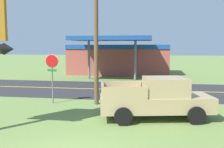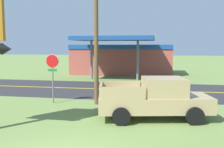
{
  "view_description": "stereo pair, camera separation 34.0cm",
  "coord_description": "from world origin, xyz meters",
  "px_view_note": "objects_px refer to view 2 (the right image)",
  "views": [
    {
      "loc": [
        2.4,
        -6.76,
        3.44
      ],
      "look_at": [
        0.0,
        8.0,
        1.8
      ],
      "focal_mm": 41.01,
      "sensor_mm": 36.0,
      "label": 1
    },
    {
      "loc": [
        2.74,
        -6.71,
        3.44
      ],
      "look_at": [
        0.0,
        8.0,
        1.8
      ],
      "focal_mm": 41.01,
      "sensor_mm": 36.0,
      "label": 2
    }
  ],
  "objects_px": {
    "gas_station": "(122,58)",
    "pickup_tan_parked_on_lawn": "(155,99)",
    "stop_sign": "(52,70)",
    "utility_pole": "(96,20)"
  },
  "relations": [
    {
      "from": "gas_station",
      "to": "pickup_tan_parked_on_lawn",
      "type": "relative_size",
      "value": 2.19
    },
    {
      "from": "stop_sign",
      "to": "gas_station",
      "type": "bearing_deg",
      "value": 84.13
    },
    {
      "from": "utility_pole",
      "to": "gas_station",
      "type": "height_order",
      "value": "utility_pole"
    },
    {
      "from": "gas_station",
      "to": "pickup_tan_parked_on_lawn",
      "type": "height_order",
      "value": "gas_station"
    },
    {
      "from": "utility_pole",
      "to": "pickup_tan_parked_on_lawn",
      "type": "bearing_deg",
      "value": -35.51
    },
    {
      "from": "utility_pole",
      "to": "gas_station",
      "type": "distance_m",
      "value": 17.14
    },
    {
      "from": "stop_sign",
      "to": "pickup_tan_parked_on_lawn",
      "type": "xyz_separation_m",
      "value": [
        6.15,
        -2.32,
        -1.06
      ]
    },
    {
      "from": "stop_sign",
      "to": "gas_station",
      "type": "relative_size",
      "value": 0.25
    },
    {
      "from": "utility_pole",
      "to": "stop_sign",
      "type": "bearing_deg",
      "value": -176.48
    },
    {
      "from": "stop_sign",
      "to": "pickup_tan_parked_on_lawn",
      "type": "relative_size",
      "value": 0.54
    }
  ]
}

